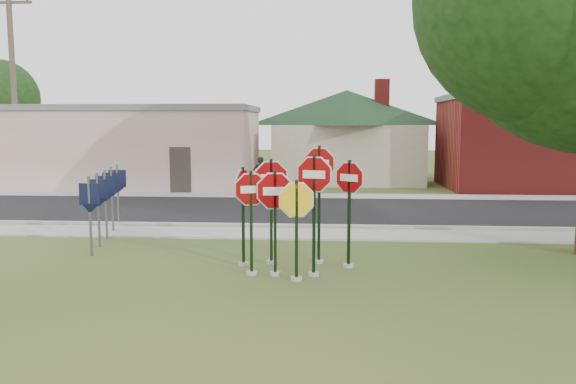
# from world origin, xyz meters

# --- Properties ---
(ground) EXTENTS (120.00, 120.00, 0.00)m
(ground) POSITION_xyz_m (0.00, 0.00, 0.00)
(ground) COLOR #344A1B
(ground) RESTS_ON ground
(sidewalk_near) EXTENTS (60.00, 1.60, 0.06)m
(sidewalk_near) POSITION_xyz_m (0.00, 5.50, 0.03)
(sidewalk_near) COLOR gray
(sidewalk_near) RESTS_ON ground
(road) EXTENTS (60.00, 7.00, 0.04)m
(road) POSITION_xyz_m (0.00, 10.00, 0.02)
(road) COLOR black
(road) RESTS_ON ground
(sidewalk_far) EXTENTS (60.00, 1.60, 0.06)m
(sidewalk_far) POSITION_xyz_m (0.00, 14.30, 0.03)
(sidewalk_far) COLOR gray
(sidewalk_far) RESTS_ON ground
(curb) EXTENTS (60.00, 0.20, 0.14)m
(curb) POSITION_xyz_m (0.00, 6.50, 0.07)
(curb) COLOR gray
(curb) RESTS_ON ground
(stop_sign_center) EXTENTS (1.11, 0.24, 2.41)m
(stop_sign_center) POSITION_xyz_m (-0.25, 1.00, 1.48)
(stop_sign_center) COLOR #9C9A92
(stop_sign_center) RESTS_ON ground
(stop_sign_yellow) EXTENTS (1.01, 0.25, 2.23)m
(stop_sign_yellow) POSITION_xyz_m (0.23, 0.62, 1.33)
(stop_sign_yellow) COLOR #9C9A92
(stop_sign_yellow) RESTS_ON ground
(stop_sign_left) EXTENTS (0.96, 0.26, 2.38)m
(stop_sign_left) POSITION_xyz_m (-0.77, 1.01, 1.44)
(stop_sign_left) COLOR #9C9A92
(stop_sign_left) RESTS_ON ground
(stop_sign_right) EXTENTS (1.03, 0.30, 2.75)m
(stop_sign_right) POSITION_xyz_m (0.59, 1.01, 1.72)
(stop_sign_right) COLOR #9C9A92
(stop_sign_right) RESTS_ON ground
(stop_sign_back_right) EXTENTS (1.00, 0.27, 2.89)m
(stop_sign_back_right) POSITION_xyz_m (0.68, 2.16, 1.81)
(stop_sign_back_right) COLOR #9C9A92
(stop_sign_back_right) RESTS_ON ground
(stop_sign_back_left) EXTENTS (1.07, 0.29, 2.59)m
(stop_sign_back_left) POSITION_xyz_m (-0.43, 2.00, 1.62)
(stop_sign_back_left) COLOR #9C9A92
(stop_sign_back_left) RESTS_ON ground
(stop_sign_far_right) EXTENTS (0.84, 0.57, 2.57)m
(stop_sign_far_right) POSITION_xyz_m (1.37, 1.80, 1.58)
(stop_sign_far_right) COLOR #9C9A92
(stop_sign_far_right) RESTS_ON ground
(stop_sign_far_left) EXTENTS (0.30, 0.95, 2.40)m
(stop_sign_far_left) POSITION_xyz_m (-1.06, 1.79, 1.45)
(stop_sign_far_left) COLOR #9C9A92
(stop_sign_far_left) RESTS_ON ground
(route_sign_row) EXTENTS (1.43, 4.63, 2.00)m
(route_sign_row) POSITION_xyz_m (-5.40, 4.50, 1.22)
(route_sign_row) COLOR #59595E
(route_sign_row) RESTS_ON ground
(building_stucco) EXTENTS (12.20, 6.20, 4.20)m
(building_stucco) POSITION_xyz_m (-9.00, 18.00, 2.15)
(building_stucco) COLOR silver
(building_stucco) RESTS_ON ground
(building_house) EXTENTS (11.60, 11.60, 6.20)m
(building_house) POSITION_xyz_m (2.00, 22.00, 3.65)
(building_house) COLOR #BFB098
(building_house) RESTS_ON ground
(building_brick) EXTENTS (10.20, 6.20, 4.75)m
(building_brick) POSITION_xyz_m (12.00, 18.50, 2.40)
(building_brick) COLOR maroon
(building_brick) RESTS_ON ground
(utility_pole_near) EXTENTS (2.20, 0.26, 9.50)m
(utility_pole_near) POSITION_xyz_m (-14.00, 15.20, 4.97)
(utility_pole_near) COLOR #483A30
(utility_pole_near) RESTS_ON ground
(pedestrian) EXTENTS (0.74, 0.61, 1.74)m
(pedestrian) POSITION_xyz_m (-2.17, 14.44, 0.93)
(pedestrian) COLOR black
(pedestrian) RESTS_ON sidewalk_far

